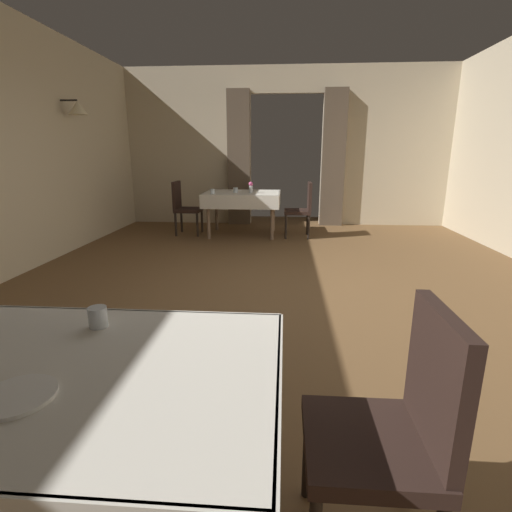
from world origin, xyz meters
TOP-DOWN VIEW (x-y plane):
  - ground at (0.00, 0.00)m, footprint 10.08×10.08m
  - wall_back at (0.00, 4.18)m, footprint 6.40×0.27m
  - dining_table_near at (-0.65, -2.66)m, footprint 1.28×0.94m
  - dining_table_mid at (-0.74, 2.98)m, footprint 1.30×1.02m
  - chair_near_right at (0.38, -2.55)m, footprint 0.44×0.44m
  - chair_mid_right at (0.29, 2.88)m, footprint 0.45×0.44m
  - chair_mid_left at (-1.77, 2.95)m, footprint 0.44×0.44m
  - glass_near_a at (-0.72, -2.36)m, footprint 0.07×0.07m
  - plate_near_b at (-0.74, -2.82)m, footprint 0.21×0.21m
  - flower_vase_mid at (-0.58, 2.83)m, footprint 0.07×0.07m
  - plate_mid_b at (-0.89, 3.24)m, footprint 0.22×0.22m
  - glass_mid_c at (-1.20, 2.65)m, footprint 0.08×0.08m
  - glass_mid_d at (-0.85, 2.89)m, footprint 0.08×0.08m

SIDE VIEW (x-z plane):
  - ground at x=0.00m, z-range 0.00..0.00m
  - chair_near_right at x=0.38m, z-range 0.05..0.98m
  - chair_mid_right at x=0.29m, z-range 0.05..0.98m
  - chair_mid_left at x=-1.77m, z-range 0.05..0.98m
  - dining_table_near at x=-0.65m, z-range 0.28..1.03m
  - dining_table_mid at x=-0.74m, z-range 0.29..1.04m
  - plate_near_b at x=-0.74m, z-range 0.75..0.76m
  - plate_mid_b at x=-0.89m, z-range 0.75..0.76m
  - glass_near_a at x=-0.72m, z-range 0.75..0.83m
  - glass_mid_c at x=-1.20m, z-range 0.75..0.83m
  - glass_mid_d at x=-0.85m, z-range 0.75..0.84m
  - flower_vase_mid at x=-0.58m, z-range 0.76..0.95m
  - wall_back at x=0.00m, z-range 0.02..3.02m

